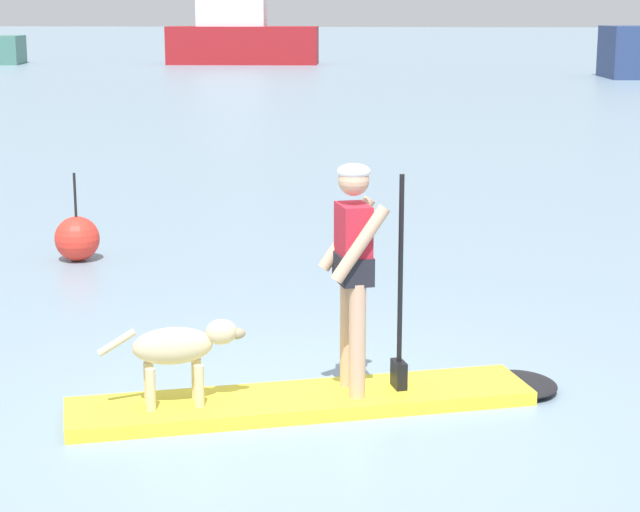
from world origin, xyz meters
The scene contains 6 objects.
ground_plane centered at (0.00, 0.00, 0.00)m, with size 400.00×400.00×0.00m, color gray.
paddleboard centered at (0.21, 0.08, 0.05)m, with size 3.61×1.87×0.10m.
person_paddler centered at (0.36, 0.14, 1.06)m, with size 0.67×0.59×1.66m.
dog centered at (-0.81, -0.30, 0.51)m, with size 0.98×0.43×0.60m.
moored_boat_starboard centered at (-11.02, 52.21, 1.58)m, with size 8.24×3.44×11.71m.
marker_buoy centered at (-3.24, 4.44, 0.26)m, with size 0.51×0.51×1.01m.
Camera 1 is at (1.10, -7.44, 2.78)m, focal length 62.11 mm.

